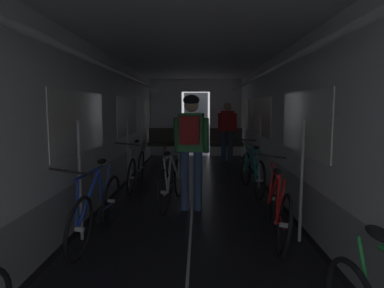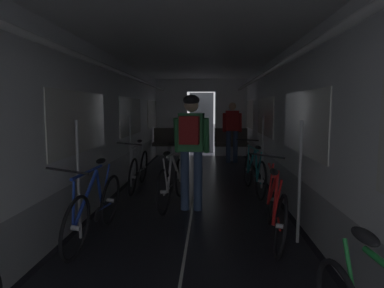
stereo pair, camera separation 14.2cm
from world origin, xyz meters
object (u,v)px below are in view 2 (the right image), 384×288
bench_seat_far_right (231,141)px  bicycle_white_in_aisle (173,181)px  bicycle_silver (139,169)px  bicycle_blue (95,208)px  person_cyclist_aisle (191,140)px  bicycle_teal (254,172)px  person_standing_near_bench (232,128)px  bicycle_red (275,207)px  bench_seat_far_left (170,141)px

bench_seat_far_right → bicycle_white_in_aisle: bearing=-104.9°
bicycle_silver → bicycle_blue: bearing=-89.6°
person_cyclist_aisle → bicycle_white_in_aisle: size_ratio=1.03×
bicycle_teal → person_standing_near_bench: 3.43m
bicycle_red → bicycle_white_in_aisle: size_ratio=1.01×
person_cyclist_aisle → bench_seat_far_right: bearing=79.3°
bicycle_silver → person_standing_near_bench: bearing=57.8°
person_standing_near_bench → bicycle_teal: bearing=-87.1°
bicycle_silver → bicycle_teal: bearing=-6.0°
bicycle_silver → person_cyclist_aisle: 1.82m
person_standing_near_bench → bench_seat_far_right: bearing=90.4°
bench_seat_far_right → person_standing_near_bench: size_ratio=0.58×
bicycle_silver → person_standing_near_bench: 3.77m
bicycle_silver → bench_seat_far_left: bearing=87.0°
bench_seat_far_right → bicycle_red: size_ratio=0.58×
bicycle_silver → bicycle_white_in_aisle: 1.29m
bench_seat_far_right → bicycle_red: same height
bench_seat_far_left → person_cyclist_aisle: 4.94m
bicycle_white_in_aisle → person_standing_near_bench: bearing=73.8°
person_standing_near_bench → bicycle_white_in_aisle: bearing=-106.2°
bicycle_blue → person_standing_near_bench: 6.01m
bench_seat_far_right → person_standing_near_bench: person_standing_near_bench is taller
bicycle_white_in_aisle → bicycle_teal: bearing=30.4°
person_cyclist_aisle → bicycle_white_in_aisle: 0.80m
bench_seat_far_left → bench_seat_far_right: 1.80m
bench_seat_far_left → bicycle_silver: bench_seat_far_left is taller
bench_seat_far_right → bicycle_blue: 6.33m
bench_seat_far_left → bicycle_white_in_aisle: (0.58, -4.57, -0.18)m
bicycle_teal → person_cyclist_aisle: (-1.08, -1.08, 0.69)m
bicycle_red → person_standing_near_bench: 5.54m
person_cyclist_aisle → bicycle_white_in_aisle: bearing=139.3°
bench_seat_far_right → bicycle_silver: bench_seat_far_right is taller
bicycle_teal → bicycle_white_in_aisle: (-1.39, -0.81, 0.00)m
bench_seat_far_right → bicycle_teal: 3.76m
bench_seat_far_right → bicycle_blue: same height
bicycle_white_in_aisle → bicycle_red: bearing=-44.1°
bicycle_blue → person_standing_near_bench: bearing=70.7°
bench_seat_far_left → bicycle_red: 6.19m
bicycle_silver → bicycle_white_in_aisle: bicycle_silver is taller
person_standing_near_bench → person_cyclist_aisle: bearing=-101.6°
bench_seat_far_right → bicycle_white_in_aisle: size_ratio=0.58×
bicycle_teal → bicycle_white_in_aisle: bicycle_teal is taller
bench_seat_far_right → bicycle_red: (0.13, -5.88, -0.19)m
bicycle_red → person_cyclist_aisle: size_ratio=0.98×
bicycle_blue → bicycle_silver: bearing=90.4°
bench_seat_far_left → bench_seat_far_right: same height
bicycle_silver → bicycle_teal: 2.17m
bicycle_teal → person_standing_near_bench: size_ratio=1.00×
bench_seat_far_left → bicycle_red: (1.93, -5.88, -0.19)m
bicycle_red → person_cyclist_aisle: person_cyclist_aisle is taller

